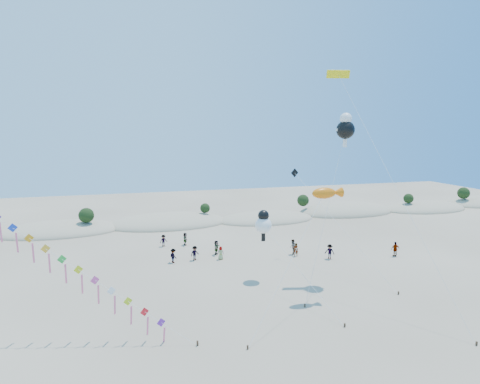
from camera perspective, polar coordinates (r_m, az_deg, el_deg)
name	(u,v)px	position (r m, az deg, el deg)	size (l,w,h in m)	color
dune_ridge	(175,223)	(65.08, -9.22, -4.39)	(145.30, 11.49, 5.57)	tan
fish_kite	(327,193)	(35.57, 12.29, -0.18)	(10.68, 7.34, 9.88)	#3F2D1E
cartoon_kite_low	(263,223)	(39.70, 3.36, -4.45)	(3.56, 12.16, 7.04)	#3F2D1E
cartoon_kite_high	(345,128)	(40.58, 14.77, 8.83)	(7.61, 6.73, 16.46)	#3F2D1E
parafoil_kite	(340,78)	(41.84, 14.06, 15.42)	(3.69, 16.66, 20.65)	#3F2D1E
dark_kite	(317,199)	(45.07, 10.96, -1.05)	(4.90, 14.27, 10.37)	#3F2D1E
beachgoers	(241,248)	(48.37, 0.13, -7.98)	(27.16, 12.47, 1.85)	slate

